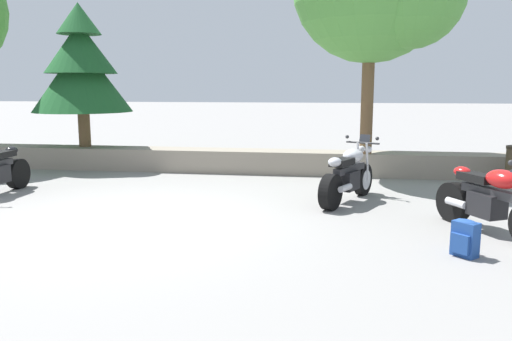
{
  "coord_description": "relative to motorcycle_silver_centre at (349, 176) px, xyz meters",
  "views": [
    {
      "loc": [
        3.03,
        -7.34,
        2.08
      ],
      "look_at": [
        1.71,
        1.2,
        0.65
      ],
      "focal_mm": 35.59,
      "sensor_mm": 36.0,
      "label": 1
    }
  ],
  "objects": [
    {
      "name": "motorcycle_silver_centre",
      "position": [
        0.0,
        0.0,
        0.0
      ],
      "size": [
        1.09,
        1.93,
        1.18
      ],
      "color": "black",
      "rests_on": "ground"
    },
    {
      "name": "ground_plane",
      "position": [
        -3.32,
        -1.88,
        -0.49
      ],
      "size": [
        120.0,
        120.0,
        0.0
      ],
      "primitive_type": "plane",
      "color": "gray"
    },
    {
      "name": "stone_wall",
      "position": [
        -3.32,
        2.92,
        -0.21
      ],
      "size": [
        36.0,
        0.8,
        0.55
      ],
      "primitive_type": "cube",
      "color": "gray",
      "rests_on": "ground"
    },
    {
      "name": "rider_backpack",
      "position": [
        1.35,
        -2.85,
        -0.24
      ],
      "size": [
        0.35,
        0.35,
        0.47
      ],
      "color": "navy",
      "rests_on": "ground"
    },
    {
      "name": "pine_tree_mid_left",
      "position": [
        -6.66,
        3.04,
        2.1
      ],
      "size": [
        2.49,
        2.49,
        3.6
      ],
      "color": "brown",
      "rests_on": "stone_wall"
    },
    {
      "name": "motorcycle_red_far_right",
      "position": [
        1.93,
        -1.8,
        0.0
      ],
      "size": [
        1.17,
        1.89,
        1.18
      ],
      "color": "black",
      "rests_on": "ground"
    }
  ]
}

